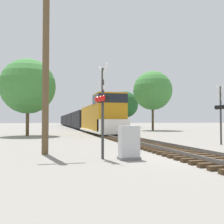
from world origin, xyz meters
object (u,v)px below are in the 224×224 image
Objects in this scene: relay_cabinet at (129,143)px; tree_far_right at (28,86)px; freight_train at (75,120)px; crossing_signal_far at (221,109)px; tree_mid_background at (153,91)px; utility_pole at (46,63)px; tree_deep_background at (125,105)px; crossing_signal_near at (102,103)px.

tree_far_right is at bearing 106.01° from relay_cabinet.
freight_train is 59.59× the size of relay_cabinet.
tree_mid_background is (5.94, 26.54, 4.45)m from crossing_signal_far.
utility_pole reaches higher than tree_far_right.
utility_pole is 0.85× the size of tree_mid_background.
relay_cabinet is 20.79m from tree_far_right.
crossing_signal_far is 0.41× the size of tree_mid_background.
utility_pole is 52.29m from tree_deep_background.
utility_pole reaches higher than relay_cabinet.
crossing_signal_far is at bearing -84.10° from freight_train.
crossing_signal_far is 46.93m from tree_deep_background.
crossing_signal_far is (5.23, -50.60, 0.58)m from freight_train.
utility_pole is (-3.50, 2.61, 3.80)m from relay_cabinet.
tree_far_right is (-8.66, -36.28, 3.58)m from freight_train.
tree_deep_background is at bearing 87.47° from tree_mid_background.
relay_cabinet is (-3.07, -55.74, -1.18)m from freight_train.
tree_far_right is (-5.58, 19.45, 4.76)m from relay_cabinet.
freight_train is at bearing 114.91° from tree_mid_background.
tree_deep_background is (18.61, 48.85, 1.20)m from utility_pole.
tree_far_right is (-2.08, 16.84, 0.96)m from utility_pole.
relay_cabinet is at bearing -106.37° from tree_deep_background.
tree_deep_background is at bearing 73.63° from relay_cabinet.
tree_deep_background reaches higher than utility_pole.
crossing_signal_near is (-4.16, -55.32, 0.56)m from freight_train.
crossing_signal_far is at bearing -45.86° from tree_far_right.
tree_far_right is at bearing 35.59° from crossing_signal_far.
crossing_signal_far is at bearing -98.36° from tree_deep_background.
tree_mid_background is at bearing 141.85° from crossing_signal_near.
tree_mid_background reaches higher than relay_cabinet.
tree_mid_background reaches higher than crossing_signal_far.
crossing_signal_far is 20.17m from tree_far_right.
tree_deep_background is (20.70, 32.01, 0.24)m from tree_far_right.
crossing_signal_near is at bearing -107.61° from tree_deep_background.
utility_pole is at bearing -121.40° from tree_mid_background.
tree_deep_background reaches higher than freight_train.
tree_far_right is 0.82× the size of tree_mid_background.
tree_mid_background reaches higher than freight_train.
tree_deep_background reaches higher than tree_far_right.
relay_cabinet is at bearing -93.16° from freight_train.
utility_pole reaches higher than crossing_signal_near.
tree_deep_background is at bearing 57.11° from tree_far_right.
crossing_signal_near is 0.48× the size of tree_far_right.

